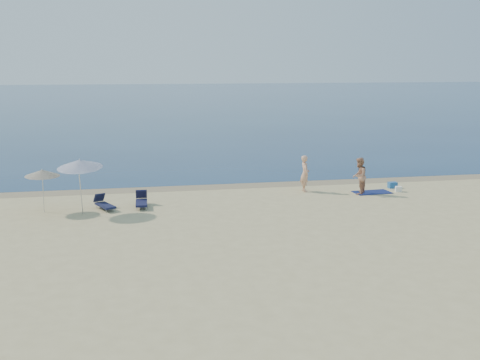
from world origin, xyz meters
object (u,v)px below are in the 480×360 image
person_right (359,176)px  umbrella_near (80,164)px  blue_cooler (392,185)px  person_left (305,174)px

person_right → umbrella_near: umbrella_near is taller
person_right → blue_cooler: bearing=150.8°
umbrella_near → blue_cooler: bearing=24.8°
blue_cooler → person_left: bearing=177.4°
blue_cooler → umbrella_near: size_ratio=0.18×
person_right → umbrella_near: size_ratio=0.73×
person_left → blue_cooler: (4.95, -0.09, -0.80)m
person_right → umbrella_near: (-13.81, -1.40, 1.31)m
umbrella_near → person_right: bearing=21.9°
person_right → blue_cooler: (2.40, 1.10, -0.79)m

